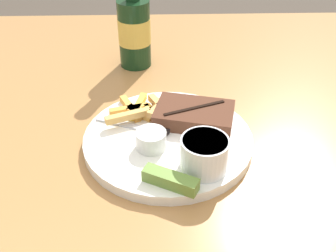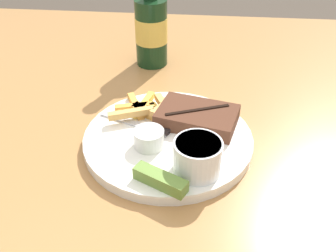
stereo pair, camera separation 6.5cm
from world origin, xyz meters
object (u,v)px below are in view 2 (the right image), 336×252
fork_utensil (131,123)px  knife_utensil (175,123)px  dipping_sauce_cup (149,138)px  steak_portion (197,117)px  pickle_spear (161,180)px  dinner_plate (168,140)px  coleslaw_cup (198,155)px  beer_bottle (151,28)px

fork_utensil → knife_utensil: 0.08m
dipping_sauce_cup → fork_utensil: bearing=124.8°
steak_portion → knife_utensil: bearing=-167.7°
pickle_spear → knife_utensil: (0.01, 0.15, -0.01)m
dinner_plate → coleslaw_cup: 0.10m
steak_portion → beer_bottle: beer_bottle is taller
coleslaw_cup → beer_bottle: size_ratio=0.30×
fork_utensil → beer_bottle: bearing=112.2°
fork_utensil → steak_portion: bearing=29.1°
beer_bottle → coleslaw_cup: bearing=-72.9°
dinner_plate → coleslaw_cup: coleslaw_cup is taller
coleslaw_cup → pickle_spear: coleslaw_cup is taller
pickle_spear → knife_utensil: size_ratio=0.55×
steak_portion → pickle_spear: steak_portion is taller
dinner_plate → fork_utensil: 0.08m
knife_utensil → beer_bottle: bearing=44.9°
steak_portion → dipping_sauce_cup: dipping_sauce_cup is taller
dipping_sauce_cup → steak_portion: bearing=43.4°
steak_portion → dipping_sauce_cup: 0.10m
dipping_sauce_cup → knife_utensil: 0.07m
coleslaw_cup → beer_bottle: bearing=107.1°
coleslaw_cup → beer_bottle: (-0.12, 0.38, 0.04)m
pickle_spear → beer_bottle: (-0.07, 0.42, 0.06)m
dinner_plate → fork_utensil: fork_utensil is taller
dinner_plate → pickle_spear: 0.12m
pickle_spear → knife_utensil: bearing=87.4°
coleslaw_cup → beer_bottle: beer_bottle is taller
dinner_plate → beer_bottle: beer_bottle is taller
dipping_sauce_cup → coleslaw_cup: bearing=-33.0°
beer_bottle → dipping_sauce_cup: bearing=-83.5°
dinner_plate → beer_bottle: bearing=102.4°
steak_portion → fork_utensil: steak_portion is taller
dinner_plate → knife_utensil: (0.01, 0.03, 0.01)m
dinner_plate → beer_bottle: (-0.07, 0.30, 0.08)m
steak_portion → coleslaw_cup: (0.00, -0.12, 0.02)m
coleslaw_cup → fork_utensil: bearing=137.4°
dinner_plate → steak_portion: steak_portion is taller
coleslaw_cup → fork_utensil: (-0.12, 0.11, -0.03)m
pickle_spear → knife_utensil: 0.15m
knife_utensil → coleslaw_cup: bearing=-130.2°
dinner_plate → steak_portion: bearing=41.3°
dipping_sauce_cup → beer_bottle: 0.33m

